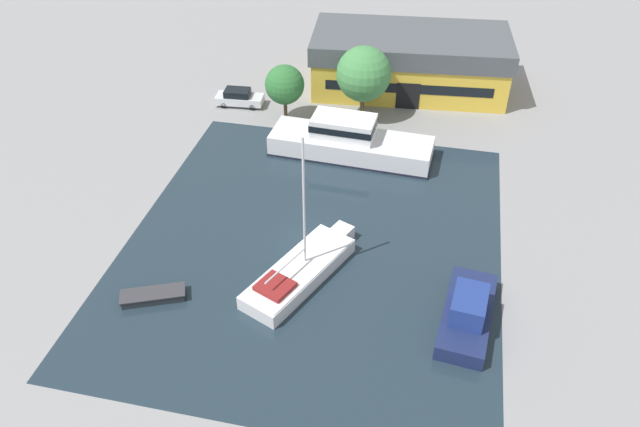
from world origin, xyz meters
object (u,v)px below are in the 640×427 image
at_px(sailboat_moored, 301,270).
at_px(motor_cruiser, 349,142).
at_px(cabin_boat, 467,312).
at_px(warehouse_building, 410,61).
at_px(quay_tree_by_water, 364,74).
at_px(small_dinghy, 153,296).
at_px(parked_car, 239,97).
at_px(quay_tree_near_building, 285,85).

relative_size(sailboat_moored, motor_cruiser, 0.76).
bearing_deg(cabin_boat, warehouse_building, 108.56).
xyz_separation_m(quay_tree_by_water, small_dinghy, (-9.31, -26.56, -4.16)).
relative_size(quay_tree_by_water, cabin_boat, 0.93).
bearing_deg(cabin_boat, parked_car, 139.24).
relative_size(motor_cruiser, cabin_boat, 1.87).
height_order(sailboat_moored, cabin_boat, sailboat_moored).
height_order(quay_tree_near_building, parked_car, quay_tree_near_building).
bearing_deg(warehouse_building, parked_car, -160.30).
distance_m(quay_tree_by_water, small_dinghy, 28.45).
bearing_deg(sailboat_moored, parked_car, 141.00).
xyz_separation_m(sailboat_moored, motor_cruiser, (0.44, 15.76, 0.68)).
relative_size(small_dinghy, cabin_boat, 0.57).
relative_size(warehouse_building, parked_car, 4.26).
distance_m(sailboat_moored, motor_cruiser, 15.78).
distance_m(quay_tree_near_building, motor_cruiser, 8.62).
height_order(quay_tree_near_building, small_dinghy, quay_tree_near_building).
bearing_deg(cabin_boat, small_dinghy, -167.41).
distance_m(parked_car, cabin_boat, 33.14).
bearing_deg(small_dinghy, motor_cruiser, 132.00).
xyz_separation_m(quay_tree_by_water, sailboat_moored, (-0.47, -22.55, -3.83)).
distance_m(quay_tree_by_water, parked_car, 12.66).
distance_m(warehouse_building, parked_car, 17.46).
relative_size(sailboat_moored, small_dinghy, 2.46).
relative_size(quay_tree_by_water, parked_car, 1.47).
xyz_separation_m(quay_tree_by_water, cabin_boat, (10.52, -24.32, -3.54)).
bearing_deg(quay_tree_near_building, quay_tree_by_water, 17.25).
height_order(warehouse_building, motor_cruiser, warehouse_building).
relative_size(quay_tree_by_water, small_dinghy, 1.61).
xyz_separation_m(warehouse_building, quay_tree_near_building, (-10.46, -9.38, 0.81)).
height_order(quay_tree_by_water, small_dinghy, quay_tree_by_water).
bearing_deg(small_dinghy, quay_tree_near_building, 151.48).
bearing_deg(parked_car, warehouse_building, 110.76).
bearing_deg(warehouse_building, cabin_boat, -83.02).
bearing_deg(quay_tree_by_water, small_dinghy, -109.32).
bearing_deg(sailboat_moored, quay_tree_near_building, 131.00).
height_order(quay_tree_by_water, cabin_boat, quay_tree_by_water).
bearing_deg(quay_tree_by_water, warehouse_building, 63.77).
distance_m(motor_cruiser, small_dinghy, 21.86).
xyz_separation_m(warehouse_building, motor_cruiser, (-3.60, -14.04, -1.57)).
distance_m(quay_tree_near_building, parked_car, 6.31).
distance_m(warehouse_building, sailboat_moored, 30.15).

